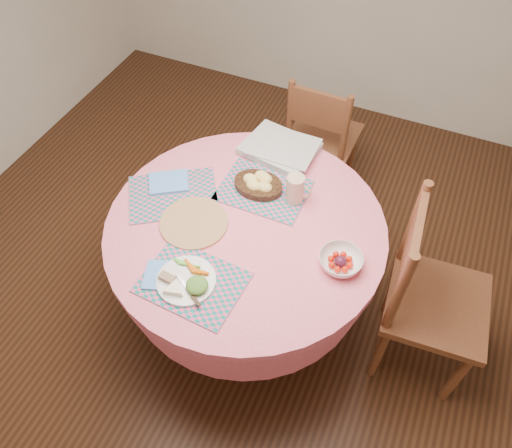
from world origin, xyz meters
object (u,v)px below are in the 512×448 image
(dining_table, at_px, (246,251))
(bread_bowl, at_px, (259,183))
(latte_mug, at_px, (296,189))
(chair_back, at_px, (321,136))
(wicker_trivet, at_px, (194,223))
(fruit_bowl, at_px, (341,261))
(dinner_plate, at_px, (187,281))
(chair_right, at_px, (427,295))

(dining_table, distance_m, bread_bowl, 0.32)
(dining_table, relative_size, latte_mug, 8.91)
(bread_bowl, xyz_separation_m, latte_mug, (0.18, -0.00, 0.04))
(chair_back, height_order, wicker_trivet, chair_back)
(wicker_trivet, height_order, latte_mug, latte_mug)
(chair_back, bearing_deg, wicker_trivet, 79.55)
(chair_back, bearing_deg, latte_mug, 99.76)
(latte_mug, height_order, fruit_bowl, latte_mug)
(wicker_trivet, xyz_separation_m, dinner_plate, (0.13, -0.29, 0.02))
(wicker_trivet, relative_size, dinner_plate, 1.26)
(dinner_plate, relative_size, bread_bowl, 1.04)
(wicker_trivet, bearing_deg, chair_back, 78.10)
(wicker_trivet, bearing_deg, bread_bowl, 60.33)
(chair_back, relative_size, wicker_trivet, 2.91)
(dining_table, height_order, dinner_plate, dinner_plate)
(chair_back, distance_m, bread_bowl, 0.88)
(dining_table, relative_size, chair_right, 1.24)
(bread_bowl, relative_size, fruit_bowl, 1.10)
(chair_right, distance_m, fruit_bowl, 0.49)
(fruit_bowl, bearing_deg, dining_table, 174.84)
(chair_right, relative_size, wicker_trivet, 3.34)
(wicker_trivet, relative_size, fruit_bowl, 1.44)
(dining_table, distance_m, chair_right, 0.84)
(wicker_trivet, bearing_deg, fruit_bowl, 3.91)
(wicker_trivet, height_order, fruit_bowl, fruit_bowl)
(chair_right, bearing_deg, bread_bowl, 79.57)
(chair_back, xyz_separation_m, bread_bowl, (-0.06, -0.81, 0.33))
(wicker_trivet, xyz_separation_m, fruit_bowl, (0.65, 0.04, 0.02))
(chair_right, distance_m, bread_bowl, 0.91)
(dining_table, xyz_separation_m, chair_back, (0.03, 1.04, -0.10))
(chair_back, height_order, fruit_bowl, chair_back)
(dinner_plate, xyz_separation_m, bread_bowl, (0.05, 0.60, 0.01))
(wicker_trivet, height_order, bread_bowl, bread_bowl)
(chair_back, bearing_deg, dining_table, 89.98)
(chair_right, bearing_deg, fruit_bowl, 109.32)
(chair_right, relative_size, chair_back, 1.15)
(chair_right, xyz_separation_m, wicker_trivet, (-1.04, -0.21, 0.23))
(chair_back, xyz_separation_m, fruit_bowl, (0.42, -1.08, 0.32))
(chair_right, bearing_deg, dining_table, 94.67)
(chair_back, xyz_separation_m, wicker_trivet, (-0.24, -1.12, 0.30))
(dining_table, bearing_deg, chair_back, 88.54)
(chair_right, distance_m, chair_back, 1.22)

